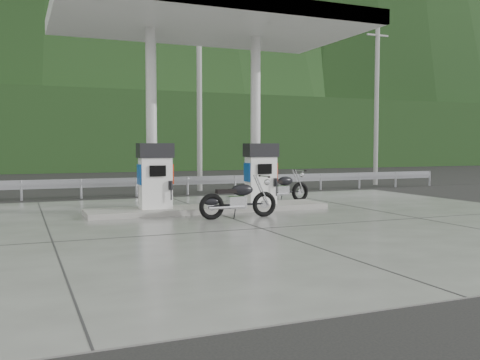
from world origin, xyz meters
name	(u,v)px	position (x,y,z in m)	size (l,w,h in m)	color
ground	(244,223)	(0.00, 0.00, 0.00)	(160.00, 160.00, 0.00)	black
forecourt_apron	(244,223)	(0.00, 0.00, 0.01)	(18.00, 14.00, 0.02)	slate
pump_island	(210,209)	(0.00, 2.50, 0.10)	(7.00, 1.40, 0.15)	gray
gas_pump_left	(155,176)	(-1.60, 2.50, 1.07)	(0.95, 0.55, 1.80)	white
gas_pump_right	(261,174)	(1.60, 2.50, 1.07)	(0.95, 0.55, 1.80)	white
canopy_column_left	(151,118)	(-1.60, 2.90, 2.67)	(0.30, 0.30, 5.00)	silver
canopy_column_right	(255,120)	(1.60, 2.90, 2.67)	(0.30, 0.30, 5.00)	silver
canopy_roof	(210,22)	(0.00, 2.50, 5.37)	(8.50, 5.00, 0.40)	silver
guardrail	(162,177)	(0.00, 8.00, 0.71)	(26.00, 0.16, 1.42)	gray
road	(143,189)	(0.00, 11.50, 0.00)	(60.00, 7.00, 0.01)	black
utility_pole_b	(199,96)	(2.00, 9.50, 4.00)	(0.22, 0.22, 8.00)	gray
utility_pole_c	(377,102)	(11.00, 9.50, 4.00)	(0.22, 0.22, 8.00)	gray
tree_band	(89,131)	(0.00, 30.00, 3.00)	(80.00, 6.00, 6.00)	black
forested_hills	(61,161)	(0.00, 60.00, 0.00)	(100.00, 40.00, 140.00)	black
motorcycle_left	(238,200)	(0.19, 0.84, 0.50)	(2.01, 0.64, 0.95)	black
motorcycle_right	(283,189)	(2.98, 3.77, 0.49)	(1.98, 0.62, 0.94)	black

